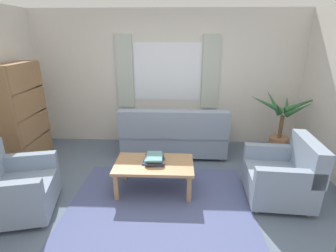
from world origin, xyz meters
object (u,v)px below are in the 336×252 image
Objects in this scene: armchair_left at (12,188)px; coffee_table at (154,167)px; potted_plant at (281,127)px; bookshelf at (28,120)px; couch at (174,136)px; armchair_right at (283,176)px; book_stack_on_table at (154,159)px.

armchair_left reaches higher than coffee_table.
potted_plant is 0.74× the size of bookshelf.
couch is 2.13× the size of armchair_right.
armchair_left is at bearing -154.54° from potted_plant.
bookshelf is (-2.24, 0.80, 0.29)m from book_stack_on_table.
bookshelf is at bearing -174.14° from potted_plant.
couch is 5.26× the size of book_stack_on_table.
potted_plant is at bearing 95.86° from bookshelf.
armchair_right is at bearing -96.00° from armchair_left.
couch is 1.73× the size of coffee_table.
couch is at bearing 78.21° from coffee_table.
armchair_left is 0.80× the size of potted_plant.
book_stack_on_table is at bearing -150.42° from potted_plant.
bookshelf is at bearing 160.36° from book_stack_on_table.
couch is at bearing -177.66° from potted_plant.
coffee_table is 2.57m from potted_plant.
book_stack_on_table is 2.40m from bookshelf.
bookshelf reaches higher than armchair_right.
coffee_table is at bearing 78.21° from couch.
bookshelf is at bearing -99.61° from armchair_right.
potted_plant is (0.46, 1.42, 0.18)m from armchair_right.
potted_plant is at bearing -177.66° from couch.
book_stack_on_table reaches higher than coffee_table.
armchair_left reaches higher than book_stack_on_table.
armchair_left is at bearing -160.37° from book_stack_on_table.
potted_plant is (1.96, 0.08, 0.17)m from couch.
potted_plant reaches higher than armchair_left.
potted_plant reaches higher than book_stack_on_table.
coffee_table is at bearing -84.91° from armchair_left.
bookshelf is (-3.99, 0.96, 0.42)m from armchair_right.
potted_plant is at bearing 29.58° from book_stack_on_table.
armchair_right is at bearing -3.92° from coffee_table.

